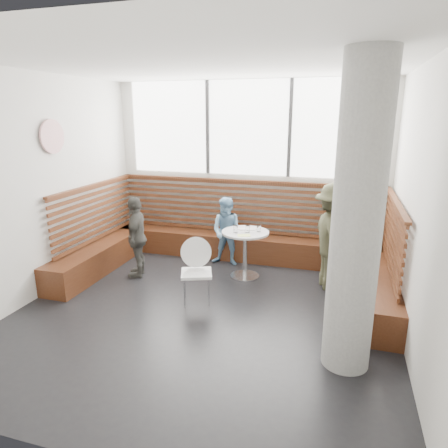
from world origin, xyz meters
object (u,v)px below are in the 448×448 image
(child_left, at_px, (137,237))
(adult_man, at_px, (333,237))
(concrete_column, at_px, (357,221))
(cafe_table, at_px, (245,245))
(cafe_chair, at_px, (198,266))
(child_back, at_px, (228,232))

(child_left, bearing_deg, adult_man, 80.99)
(concrete_column, xyz_separation_m, cafe_table, (-1.61, 2.01, -1.04))
(cafe_chair, height_order, child_left, child_left)
(cafe_table, distance_m, child_left, 1.78)
(cafe_table, relative_size, cafe_chair, 0.85)
(child_back, height_order, child_left, child_left)
(cafe_table, relative_size, child_left, 0.59)
(cafe_table, distance_m, child_back, 0.65)
(adult_man, height_order, child_back, adult_man)
(concrete_column, height_order, child_left, concrete_column)
(cafe_table, xyz_separation_m, cafe_chair, (-0.43, -1.05, -0.02))
(cafe_chair, bearing_deg, cafe_table, 46.80)
(adult_man, distance_m, child_back, 1.88)
(adult_man, xyz_separation_m, child_back, (-1.80, 0.50, -0.21))
(concrete_column, relative_size, child_back, 2.62)
(adult_man, bearing_deg, cafe_table, 69.56)
(cafe_table, distance_m, cafe_chair, 1.13)
(cafe_table, relative_size, adult_man, 0.48)
(child_left, bearing_deg, concrete_column, 48.15)
(concrete_column, relative_size, adult_man, 1.94)
(cafe_chair, distance_m, adult_man, 2.09)
(cafe_chair, height_order, adult_man, adult_man)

